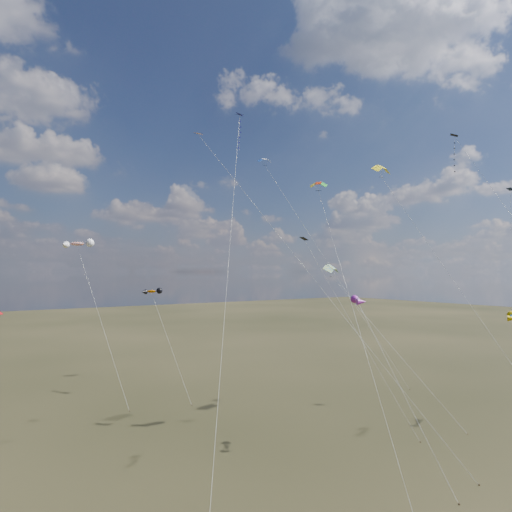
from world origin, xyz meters
TOP-DOWN VIEW (x-y plane):
  - ground at (0.00, 0.00)m, footprint 400.00×400.00m
  - diamond_black_high at (26.33, 7.98)m, footprint 14.79×29.41m
  - diamond_navy_tall at (0.08, 22.05)m, footprint 15.77×20.84m
  - diamond_black_mid at (5.82, 10.98)m, footprint 6.78×10.90m
  - diamond_orange_center at (-2.05, 11.31)m, footprint 13.23×25.27m
  - parafoil_yellow at (11.51, 9.21)m, footprint 3.02×22.83m
  - parafoil_blue_white at (14.45, 36.40)m, footprint 13.64×20.18m
  - parafoil_striped at (11.27, 17.31)m, footprint 6.71×16.37m
  - parafoil_tricolor at (5.48, 13.26)m, footprint 8.87×19.52m
  - novelty_orange_black at (-5.13, 37.14)m, footprint 3.30×10.63m
  - novelty_white_purple at (4.26, 6.22)m, footprint 3.15×13.17m
  - novelty_redwhite_stripe at (-14.46, 41.25)m, footprint 5.91×12.61m
  - novelty_blue_yellow at (24.01, 1.28)m, footprint 4.67×9.55m

SIDE VIEW (x-z plane):
  - ground at x=0.00m, z-range 0.00..0.00m
  - novelty_blue_yellow at x=24.01m, z-range 5.73..18.29m
  - novelty_white_purple at x=4.26m, z-range 6.90..21.69m
  - novelty_orange_black at x=-5.13m, z-range 6.89..21.76m
  - diamond_black_mid at x=5.82m, z-range 4.12..25.23m
  - parafoil_striped at x=11.27m, z-range 8.49..27.07m
  - novelty_redwhite_stripe at x=-14.46m, z-range 10.16..31.95m
  - diamond_orange_center at x=-2.05m, z-range 4.84..37.66m
  - parafoil_tricolor at x=5.48m, z-range 13.13..40.97m
  - parafoil_yellow at x=11.51m, z-range 14.13..43.99m
  - diamond_black_high at x=26.33m, z-range 12.77..48.78m
  - diamond_navy_tall at x=0.08m, z-range 13.49..51.17m
  - parafoil_blue_white at x=14.45m, z-range 17.52..54.24m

